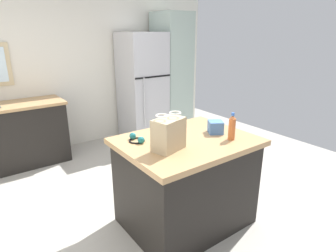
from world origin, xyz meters
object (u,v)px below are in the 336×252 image
(kitchen_island, at_px, (186,181))
(refrigerator, at_px, (143,87))
(shopping_bag, at_px, (169,134))
(bottle, at_px, (232,128))
(small_box, at_px, (215,127))
(tall_cabinet, at_px, (172,74))
(ear_defenders, at_px, (137,139))

(kitchen_island, height_order, refrigerator, refrigerator)
(shopping_bag, bearing_deg, bottle, -13.78)
(refrigerator, bearing_deg, shopping_bag, -116.70)
(shopping_bag, bearing_deg, small_box, 5.83)
(shopping_bag, bearing_deg, refrigerator, 63.30)
(kitchen_island, distance_m, tall_cabinet, 2.94)
(bottle, bearing_deg, small_box, 88.20)
(tall_cabinet, xyz_separation_m, shopping_bag, (-1.89, -2.48, -0.05))
(shopping_bag, bearing_deg, tall_cabinet, 52.68)
(shopping_bag, height_order, ear_defenders, shopping_bag)
(bottle, distance_m, ear_defenders, 0.89)
(small_box, bearing_deg, kitchen_island, 174.40)
(tall_cabinet, bearing_deg, kitchen_island, -123.99)
(refrigerator, height_order, ear_defenders, refrigerator)
(shopping_bag, bearing_deg, ear_defenders, 110.29)
(refrigerator, distance_m, small_box, 2.49)
(tall_cabinet, bearing_deg, refrigerator, -179.98)
(tall_cabinet, bearing_deg, bottle, -115.79)
(tall_cabinet, relative_size, small_box, 15.75)
(tall_cabinet, distance_m, small_box, 2.73)
(refrigerator, bearing_deg, ear_defenders, -122.49)
(small_box, bearing_deg, shopping_bag, -174.17)
(kitchen_island, relative_size, shopping_bag, 3.85)
(ear_defenders, bearing_deg, tall_cabinet, 46.89)
(small_box, bearing_deg, ear_defenders, 160.42)
(shopping_bag, distance_m, bottle, 0.64)
(refrigerator, bearing_deg, kitchen_island, -112.01)
(kitchen_island, relative_size, refrigerator, 0.67)
(kitchen_island, height_order, small_box, small_box)
(tall_cabinet, bearing_deg, shopping_bag, -127.32)
(small_box, height_order, bottle, bottle)
(tall_cabinet, height_order, shopping_bag, tall_cabinet)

